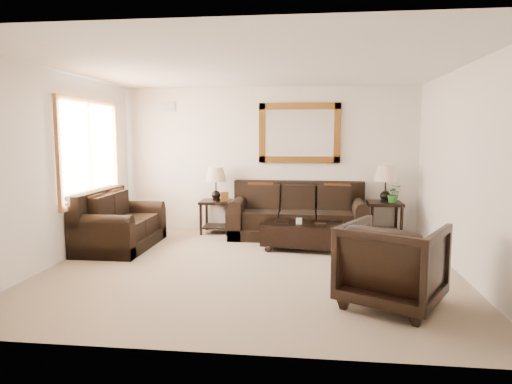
# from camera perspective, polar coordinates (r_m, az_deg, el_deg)

# --- Properties ---
(room) EXTENTS (5.51, 5.01, 2.71)m
(room) POSITION_cam_1_polar(r_m,az_deg,el_deg) (6.11, -0.64, 2.82)
(room) COLOR #87735D
(room) RESTS_ON ground
(window) EXTENTS (0.07, 1.96, 1.66)m
(window) POSITION_cam_1_polar(r_m,az_deg,el_deg) (7.77, -19.98, 4.78)
(window) COLOR white
(window) RESTS_ON room
(mirror) EXTENTS (1.50, 0.06, 1.10)m
(mirror) POSITION_cam_1_polar(r_m,az_deg,el_deg) (8.51, 5.45, 7.35)
(mirror) COLOR #4D2F0F
(mirror) RESTS_ON room
(air_vent) EXTENTS (0.25, 0.02, 0.18)m
(air_vent) POSITION_cam_1_polar(r_m,az_deg,el_deg) (8.95, -10.91, 10.44)
(air_vent) COLOR #999999
(air_vent) RESTS_ON room
(sofa) EXTENTS (2.38, 1.03, 0.97)m
(sofa) POSITION_cam_1_polar(r_m,az_deg,el_deg) (8.20, 5.26, -3.15)
(sofa) COLOR black
(sofa) RESTS_ON room
(loveseat) EXTENTS (0.98, 1.65, 0.93)m
(loveseat) POSITION_cam_1_polar(r_m,az_deg,el_deg) (7.73, -16.96, -4.14)
(loveseat) COLOR black
(loveseat) RESTS_ON room
(end_table_left) EXTENTS (0.56, 0.56, 1.23)m
(end_table_left) POSITION_cam_1_polar(r_m,az_deg,el_deg) (8.46, -5.01, 0.23)
(end_table_left) COLOR black
(end_table_left) RESTS_ON room
(end_table_right) EXTENTS (0.58, 0.58, 1.28)m
(end_table_right) POSITION_cam_1_polar(r_m,az_deg,el_deg) (8.37, 15.86, 0.18)
(end_table_right) COLOR black
(end_table_right) RESTS_ON room
(coffee_table) EXTENTS (1.33, 0.85, 0.53)m
(coffee_table) POSITION_cam_1_polar(r_m,az_deg,el_deg) (7.32, 5.77, -5.10)
(coffee_table) COLOR black
(coffee_table) RESTS_ON room
(armchair) EXTENTS (1.27, 1.25, 0.99)m
(armchair) POSITION_cam_1_polar(r_m,az_deg,el_deg) (5.07, 16.72, -8.16)
(armchair) COLOR black
(armchair) RESTS_ON floor
(potted_plant) EXTENTS (0.36, 0.38, 0.25)m
(potted_plant) POSITION_cam_1_polar(r_m,az_deg,el_deg) (8.30, 16.83, -0.45)
(potted_plant) COLOR #22551D
(potted_plant) RESTS_ON end_table_right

